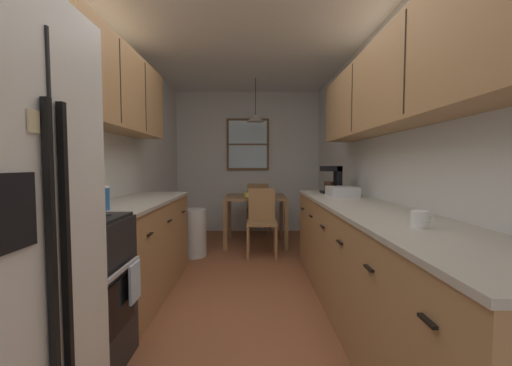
# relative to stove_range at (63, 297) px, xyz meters

# --- Properties ---
(ground_plane) EXTENTS (12.00, 12.00, 0.00)m
(ground_plane) POSITION_rel_stove_range_xyz_m (0.99, 1.49, -0.47)
(ground_plane) COLOR brown
(wall_left) EXTENTS (0.10, 9.00, 2.55)m
(wall_left) POSITION_rel_stove_range_xyz_m (-0.36, 1.49, 0.80)
(wall_left) COLOR silver
(wall_left) RESTS_ON ground
(wall_right) EXTENTS (0.10, 9.00, 2.55)m
(wall_right) POSITION_rel_stove_range_xyz_m (2.34, 1.49, 0.80)
(wall_right) COLOR silver
(wall_right) RESTS_ON ground
(wall_back) EXTENTS (4.40, 0.10, 2.55)m
(wall_back) POSITION_rel_stove_range_xyz_m (0.99, 4.14, 0.80)
(wall_back) COLOR silver
(wall_back) RESTS_ON ground
(ceiling_slab) EXTENTS (4.40, 9.00, 0.08)m
(ceiling_slab) POSITION_rel_stove_range_xyz_m (0.99, 1.49, 2.12)
(ceiling_slab) COLOR white
(stove_range) EXTENTS (0.66, 0.63, 1.10)m
(stove_range) POSITION_rel_stove_range_xyz_m (0.00, 0.00, 0.00)
(stove_range) COLOR black
(stove_range) RESTS_ON ground
(microwave_over_range) EXTENTS (0.39, 0.64, 0.33)m
(microwave_over_range) POSITION_rel_stove_range_xyz_m (-0.11, 0.00, 1.21)
(microwave_over_range) COLOR silver
(counter_left) EXTENTS (0.64, 1.77, 0.90)m
(counter_left) POSITION_rel_stove_range_xyz_m (-0.01, 1.20, -0.02)
(counter_left) COLOR #A87A4C
(counter_left) RESTS_ON ground
(upper_cabinets_left) EXTENTS (0.33, 1.85, 0.73)m
(upper_cabinets_left) POSITION_rel_stove_range_xyz_m (-0.15, 1.15, 1.43)
(upper_cabinets_left) COLOR #A87A4C
(counter_right) EXTENTS (0.64, 3.34, 0.90)m
(counter_right) POSITION_rel_stove_range_xyz_m (1.99, 0.63, -0.02)
(counter_right) COLOR #A87A4C
(counter_right) RESTS_ON ground
(upper_cabinets_right) EXTENTS (0.33, 3.02, 0.65)m
(upper_cabinets_right) POSITION_rel_stove_range_xyz_m (2.13, 0.58, 1.35)
(upper_cabinets_right) COLOR #A87A4C
(dining_table) EXTENTS (0.93, 0.88, 0.74)m
(dining_table) POSITION_rel_stove_range_xyz_m (1.13, 3.16, 0.16)
(dining_table) COLOR olive
(dining_table) RESTS_ON ground
(dining_chair_near) EXTENTS (0.41, 0.41, 0.90)m
(dining_chair_near) POSITION_rel_stove_range_xyz_m (1.21, 2.51, 0.03)
(dining_chair_near) COLOR #A87A4C
(dining_chair_near) RESTS_ON ground
(dining_chair_far) EXTENTS (0.45, 0.45, 0.90)m
(dining_chair_far) POSITION_rel_stove_range_xyz_m (1.19, 3.81, 0.03)
(dining_chair_far) COLOR #A87A4C
(dining_chair_far) RESTS_ON ground
(pendant_light) EXTENTS (0.28, 0.28, 0.67)m
(pendant_light) POSITION_rel_stove_range_xyz_m (1.13, 3.16, 1.47)
(pendant_light) COLOR black
(back_window) EXTENTS (0.77, 0.05, 0.93)m
(back_window) POSITION_rel_stove_range_xyz_m (0.99, 4.07, 1.12)
(back_window) COLOR brown
(trash_bin) EXTENTS (0.34, 0.34, 0.64)m
(trash_bin) POSITION_rel_stove_range_xyz_m (0.29, 2.44, -0.15)
(trash_bin) COLOR silver
(trash_bin) RESTS_ON ground
(storage_canister) EXTENTS (0.11, 0.11, 0.18)m
(storage_canister) POSITION_rel_stove_range_xyz_m (-0.01, 0.52, 0.52)
(storage_canister) COLOR #265999
(storage_canister) RESTS_ON counter_left
(dish_towel) EXTENTS (0.02, 0.16, 0.24)m
(dish_towel) POSITION_rel_stove_range_xyz_m (0.35, 0.16, 0.03)
(dish_towel) COLOR silver
(coffee_maker) EXTENTS (0.22, 0.18, 0.31)m
(coffee_maker) POSITION_rel_stove_range_xyz_m (2.02, 1.89, 0.59)
(coffee_maker) COLOR black
(coffee_maker) RESTS_ON counter_right
(mug_by_coffeemaker) EXTENTS (0.12, 0.08, 0.09)m
(mug_by_coffeemaker) POSITION_rel_stove_range_xyz_m (1.97, -0.14, 0.47)
(mug_by_coffeemaker) COLOR white
(mug_by_coffeemaker) RESTS_ON counter_right
(dish_rack) EXTENTS (0.28, 0.34, 0.10)m
(dish_rack) POSITION_rel_stove_range_xyz_m (2.01, 1.50, 0.48)
(dish_rack) COLOR silver
(dish_rack) RESTS_ON counter_right
(table_serving_bowl) EXTENTS (0.17, 0.17, 0.06)m
(table_serving_bowl) POSITION_rel_stove_range_xyz_m (1.03, 3.08, 0.30)
(table_serving_bowl) COLOR #E0D14C
(table_serving_bowl) RESTS_ON dining_table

